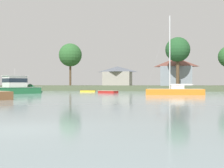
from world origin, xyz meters
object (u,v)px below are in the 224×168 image
dinghy_yellow (88,91)px  dinghy_red (108,92)px  sailboat_orange (175,93)px  cruiser_green (18,90)px

dinghy_yellow → dinghy_red: bearing=-49.0°
sailboat_orange → cruiser_green: size_ratio=1.21×
dinghy_yellow → cruiser_green: 15.31m
dinghy_red → cruiser_green: (-13.73, -6.46, 0.52)m
dinghy_red → cruiser_green: size_ratio=0.38×
sailboat_orange → dinghy_yellow: sailboat_orange is taller
dinghy_red → cruiser_green: bearing=-154.8°
sailboat_orange → cruiser_green: bearing=-178.7°
dinghy_red → cruiser_green: 15.19m
dinghy_yellow → cruiser_green: (-8.01, -13.04, 0.54)m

